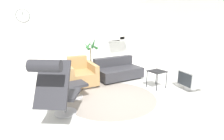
{
  "coord_description": "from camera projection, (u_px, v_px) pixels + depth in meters",
  "views": [
    {
      "loc": [
        -2.06,
        -3.28,
        1.72
      ],
      "look_at": [
        0.36,
        0.37,
        0.55
      ],
      "focal_mm": 28.0,
      "sensor_mm": 36.0,
      "label": 1
    }
  ],
  "objects": [
    {
      "name": "ground_plane",
      "position": [
        108.0,
        98.0,
        4.18
      ],
      "size": [
        12.0,
        12.0,
        0.0
      ],
      "primitive_type": "plane",
      "color": "silver"
    },
    {
      "name": "wall_back",
      "position": [
        62.0,
        32.0,
        6.35
      ],
      "size": [
        12.0,
        0.09,
        2.8
      ],
      "color": "silver",
      "rests_on": "ground_plane"
    },
    {
      "name": "wall_right",
      "position": [
        191.0,
        34.0,
        5.47
      ],
      "size": [
        0.06,
        12.0,
        2.8
      ],
      "color": "silver",
      "rests_on": "ground_plane"
    },
    {
      "name": "round_rug",
      "position": [
        111.0,
        97.0,
        4.19
      ],
      "size": [
        2.17,
        2.17,
        0.01
      ],
      "color": "gray",
      "rests_on": "ground_plane"
    },
    {
      "name": "lounge_chair",
      "position": [
        56.0,
        86.0,
        2.94
      ],
      "size": [
        1.04,
        1.16,
        1.22
      ],
      "rotation": [
        0.0,
        0.0,
        -0.65
      ],
      "color": "#BCBCC1",
      "rests_on": "ground_plane"
    },
    {
      "name": "ottoman",
      "position": [
        75.0,
        87.0,
        4.12
      ],
      "size": [
        0.51,
        0.43,
        0.36
      ],
      "color": "#BCBCC1",
      "rests_on": "ground_plane"
    },
    {
      "name": "armchair_red",
      "position": [
        81.0,
        75.0,
        5.01
      ],
      "size": [
        0.92,
        1.02,
        0.79
      ],
      "rotation": [
        0.0,
        0.0,
        3.0
      ],
      "color": "silver",
      "rests_on": "ground_plane"
    },
    {
      "name": "couch_low",
      "position": [
        118.0,
        71.0,
        5.62
      ],
      "size": [
        1.45,
        0.94,
        0.65
      ],
      "rotation": [
        0.0,
        0.0,
        3.08
      ],
      "color": "black",
      "rests_on": "ground_plane"
    },
    {
      "name": "side_table",
      "position": [
        157.0,
        73.0,
        4.74
      ],
      "size": [
        0.41,
        0.41,
        0.48
      ],
      "color": "black",
      "rests_on": "ground_plane"
    },
    {
      "name": "crt_television",
      "position": [
        191.0,
        79.0,
        4.64
      ],
      "size": [
        0.57,
        0.62,
        0.51
      ],
      "rotation": [
        0.0,
        0.0,
        1.33
      ],
      "color": "#B7B7B7",
      "rests_on": "ground_plane"
    },
    {
      "name": "potted_plant",
      "position": [
        91.0,
        57.0,
        6.5
      ],
      "size": [
        0.44,
        0.42,
        1.25
      ],
      "color": "#333338",
      "rests_on": "ground_plane"
    },
    {
      "name": "shelf_unit",
      "position": [
        119.0,
        38.0,
        7.53
      ],
      "size": [
        0.92,
        0.28,
        1.99
      ],
      "color": "#BCBCC1",
      "rests_on": "ground_plane"
    }
  ]
}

